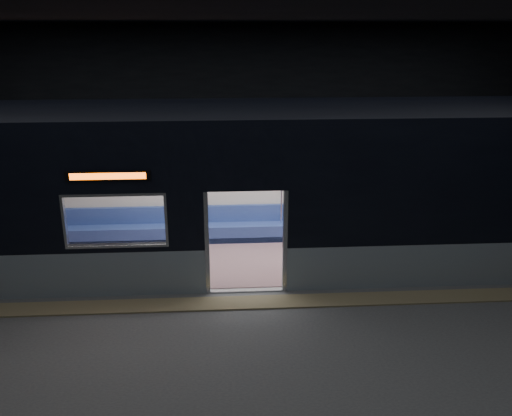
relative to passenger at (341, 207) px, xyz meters
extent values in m
cube|color=#47494C|center=(-2.37, -3.55, -0.84)|extent=(24.00, 14.00, 0.01)
cube|color=black|center=(-2.37, -3.55, 4.14)|extent=(24.00, 14.00, 0.04)
cube|color=black|center=(-2.37, 3.43, 1.66)|extent=(24.00, 0.04, 5.00)
cube|color=#8C7F59|center=(-2.37, -3.00, -0.82)|extent=(22.80, 0.50, 0.03)
cube|color=gray|center=(2.48, -2.49, -0.39)|extent=(8.30, 0.12, 0.90)
cube|color=black|center=(2.48, -2.49, 1.21)|extent=(8.30, 0.12, 2.30)
cube|color=black|center=(-2.37, -2.49, 1.79)|extent=(1.40, 0.12, 1.15)
cube|color=#B7BABC|center=(-3.11, -2.49, 0.19)|extent=(0.08, 0.14, 2.05)
cube|color=#B7BABC|center=(-1.63, -2.49, 0.19)|extent=(0.08, 0.14, 2.05)
cube|color=black|center=(-4.82, -2.57, 1.55)|extent=(1.50, 0.04, 0.18)
cube|color=#FF580A|center=(-4.82, -2.57, 1.55)|extent=(1.34, 0.03, 0.12)
cube|color=beige|center=(-2.37, 0.39, 0.76)|extent=(18.00, 0.12, 3.20)
cube|color=black|center=(-2.37, -1.05, 2.44)|extent=(18.00, 3.00, 0.15)
cube|color=#87626A|center=(-2.37, -1.05, -0.82)|extent=(17.76, 2.76, 0.04)
cube|color=beige|center=(-2.37, -1.05, 1.51)|extent=(17.76, 2.76, 0.10)
cube|color=#303D8B|center=(-2.37, 0.07, -0.59)|extent=(11.00, 0.48, 0.41)
cube|color=#303D8B|center=(-2.37, 0.26, -0.19)|extent=(11.00, 0.10, 0.40)
cube|color=#825F63|center=(-5.67, -2.14, -0.59)|extent=(4.40, 0.48, 0.41)
cube|color=#825F63|center=(0.93, -2.14, -0.59)|extent=(4.40, 0.48, 0.41)
cylinder|color=silver|center=(-3.32, -2.18, 0.33)|extent=(0.04, 0.04, 2.26)
cylinder|color=silver|center=(-3.32, 0.08, 0.33)|extent=(0.04, 0.04, 2.26)
cylinder|color=silver|center=(-1.42, -2.18, 0.33)|extent=(0.04, 0.04, 2.26)
cylinder|color=silver|center=(-1.42, 0.08, 0.33)|extent=(0.04, 0.04, 2.26)
cylinder|color=silver|center=(-2.37, 0.03, 1.11)|extent=(11.00, 0.03, 0.03)
cube|color=black|center=(-0.11, -0.17, -0.30)|extent=(0.18, 0.51, 0.17)
cube|color=black|center=(0.11, -0.17, -0.30)|extent=(0.18, 0.51, 0.17)
cylinder|color=black|center=(-0.11, -0.40, -0.58)|extent=(0.12, 0.12, 0.43)
cylinder|color=black|center=(0.11, -0.40, -0.58)|extent=(0.12, 0.12, 0.43)
cube|color=pink|center=(0.00, 0.04, -0.28)|extent=(0.43, 0.24, 0.22)
cylinder|color=pink|center=(0.00, 0.08, 0.10)|extent=(0.45, 0.45, 0.57)
sphere|color=tan|center=(0.00, 0.06, 0.50)|extent=(0.23, 0.23, 0.23)
sphere|color=black|center=(0.00, 0.10, 0.55)|extent=(0.24, 0.24, 0.24)
cube|color=black|center=(-0.01, -0.25, -0.14)|extent=(0.38, 0.36, 0.15)
cube|color=white|center=(-0.69, 0.31, 0.60)|extent=(0.89, 0.03, 0.58)
camera|label=1|loc=(-2.79, -11.98, 4.09)|focal=38.00mm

